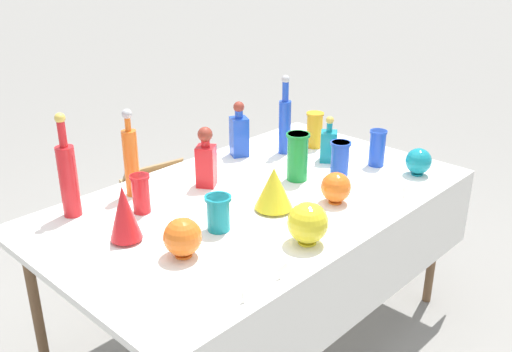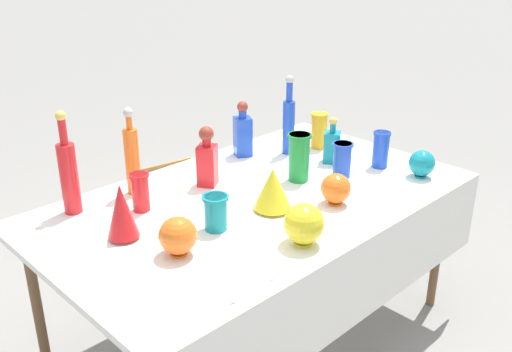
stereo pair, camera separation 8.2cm
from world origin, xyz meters
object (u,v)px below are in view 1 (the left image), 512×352
(slender_vase_1, at_px, (340,157))
(fluted_vase_0, at_px, (124,213))
(slender_vase_3, at_px, (298,155))
(round_bowl_0, at_px, (418,161))
(round_bowl_3, at_px, (183,237))
(tall_bottle_0, at_px, (285,122))
(slender_vase_2, at_px, (141,192))
(round_bowl_1, at_px, (336,187))
(tall_bottle_2, at_px, (68,176))
(slender_vase_5, at_px, (218,212))
(square_decanter_2, at_px, (206,159))
(fluted_vase_1, at_px, (274,188))
(tall_bottle_1, at_px, (131,159))
(slender_vase_4, at_px, (315,129))
(round_bowl_2, at_px, (308,223))
(cardboard_box_behind_left, at_px, (165,201))
(square_decanter_0, at_px, (329,144))
(slender_vase_0, at_px, (377,147))
(square_decanter_1, at_px, (239,133))

(slender_vase_1, distance_m, fluted_vase_0, 1.09)
(slender_vase_3, height_order, round_bowl_0, slender_vase_3)
(round_bowl_3, bearing_deg, tall_bottle_0, 22.32)
(slender_vase_2, distance_m, round_bowl_1, 0.82)
(tall_bottle_0, distance_m, tall_bottle_2, 1.16)
(slender_vase_5, xyz_separation_m, round_bowl_0, (1.04, -0.28, -0.01))
(tall_bottle_0, distance_m, square_decanter_2, 0.57)
(fluted_vase_0, height_order, fluted_vase_1, fluted_vase_0)
(tall_bottle_1, bearing_deg, fluted_vase_1, -60.15)
(fluted_vase_0, relative_size, round_bowl_1, 1.63)
(square_decanter_2, xyz_separation_m, slender_vase_4, (0.75, -0.03, -0.03))
(slender_vase_3, distance_m, fluted_vase_1, 0.34)
(round_bowl_0, xyz_separation_m, round_bowl_2, (-0.88, -0.03, 0.02))
(fluted_vase_0, height_order, cardboard_box_behind_left, fluted_vase_0)
(tall_bottle_1, relative_size, round_bowl_2, 2.42)
(round_bowl_2, height_order, cardboard_box_behind_left, round_bowl_2)
(slender_vase_3, height_order, cardboard_box_behind_left, slender_vase_3)
(tall_bottle_0, height_order, slender_vase_4, tall_bottle_0)
(fluted_vase_1, distance_m, round_bowl_1, 0.28)
(slender_vase_5, bearing_deg, round_bowl_1, -19.81)
(round_bowl_1, bearing_deg, slender_vase_5, 160.19)
(tall_bottle_2, height_order, round_bowl_3, tall_bottle_2)
(cardboard_box_behind_left, bearing_deg, slender_vase_2, -130.25)
(square_decanter_0, height_order, slender_vase_0, square_decanter_0)
(round_bowl_0, distance_m, round_bowl_2, 0.88)
(square_decanter_0, distance_m, round_bowl_2, 0.85)
(slender_vase_1, distance_m, slender_vase_2, 0.96)
(slender_vase_0, height_order, slender_vase_5, slender_vase_0)
(fluted_vase_1, bearing_deg, cardboard_box_behind_left, 71.48)
(slender_vase_3, relative_size, fluted_vase_1, 1.20)
(square_decanter_1, bearing_deg, fluted_vase_1, -122.13)
(square_decanter_1, bearing_deg, tall_bottle_2, 179.39)
(fluted_vase_0, distance_m, round_bowl_0, 1.42)
(square_decanter_1, relative_size, slender_vase_5, 2.03)
(slender_vase_3, height_order, fluted_vase_0, slender_vase_3)
(fluted_vase_0, bearing_deg, slender_vase_4, 5.65)
(slender_vase_0, bearing_deg, square_decanter_0, 120.20)
(round_bowl_1, bearing_deg, cardboard_box_behind_left, 81.38)
(tall_bottle_2, xyz_separation_m, slender_vase_5, (0.33, -0.53, -0.09))
(square_decanter_0, height_order, fluted_vase_1, square_decanter_0)
(tall_bottle_1, height_order, square_decanter_1, tall_bottle_1)
(round_bowl_3, bearing_deg, cardboard_box_behind_left, 55.60)
(tall_bottle_0, bearing_deg, slender_vase_3, -129.34)
(tall_bottle_1, xyz_separation_m, round_bowl_2, (0.20, -0.83, -0.08))
(round_bowl_3, bearing_deg, slender_vase_2, 74.93)
(square_decanter_2, bearing_deg, tall_bottle_2, 163.00)
(tall_bottle_0, height_order, round_bowl_1, tall_bottle_0)
(round_bowl_3, bearing_deg, fluted_vase_0, 107.70)
(slender_vase_1, relative_size, fluted_vase_1, 0.89)
(slender_vase_4, xyz_separation_m, round_bowl_1, (-0.49, -0.50, -0.03))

